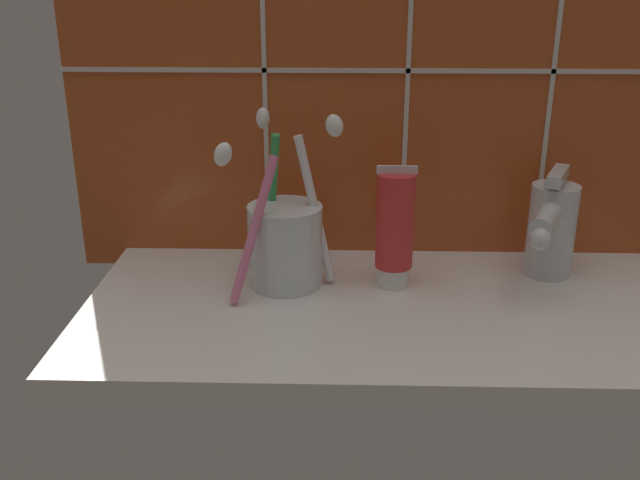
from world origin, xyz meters
TOP-DOWN VIEW (x-y plane):
  - sink_counter at (0.00, 0.00)cm, footprint 61.19×29.20cm
  - toothbrush_cup at (-11.16, 4.53)cm, footprint 12.37×11.63cm
  - toothpaste_tube at (0.05, 4.56)cm, footprint 4.01×3.82cm
  - sink_faucet at (16.42, 7.28)cm, footprint 6.96×11.62cm

SIDE VIEW (x-z plane):
  - sink_counter at x=0.00cm, z-range 0.00..2.00cm
  - toothbrush_cup at x=-11.16cm, z-range -2.14..15.75cm
  - sink_faucet at x=16.42cm, z-range 1.84..13.31cm
  - toothpaste_tube at x=0.05cm, z-range 1.90..14.66cm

